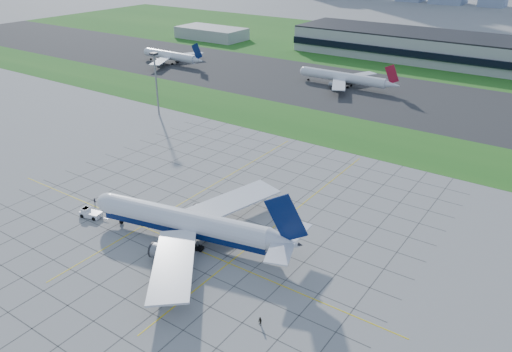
{
  "coord_description": "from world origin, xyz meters",
  "views": [
    {
      "loc": [
        76.39,
        -75.57,
        67.26
      ],
      "look_at": [
        5.36,
        27.26,
        7.0
      ],
      "focal_mm": 35.0,
      "sensor_mm": 36.0,
      "label": 1
    }
  ],
  "objects": [
    {
      "name": "airliner",
      "position": [
        3.92,
        0.03,
        4.9
      ],
      "size": [
        56.32,
        56.48,
        17.93
      ],
      "rotation": [
        0.0,
        0.0,
        0.21
      ],
      "color": "white",
      "rests_on": "ground"
    },
    {
      "name": "distant_jet_1",
      "position": [
        -25.36,
        148.35,
        4.49
      ],
      "size": [
        49.88,
        42.66,
        14.08
      ],
      "color": "white",
      "rests_on": "ground"
    },
    {
      "name": "asphalt_taxiway",
      "position": [
        0.0,
        145.0,
        0.03
      ],
      "size": [
        700.0,
        75.0,
        0.04
      ],
      "primitive_type": "cube",
      "color": "#383838",
      "rests_on": "ground"
    },
    {
      "name": "pushback_tug",
      "position": [
        -25.0,
        -6.29,
        1.05
      ],
      "size": [
        8.56,
        3.93,
        2.35
      ],
      "rotation": [
        0.0,
        0.0,
        0.21
      ],
      "color": "white",
      "rests_on": "ground"
    },
    {
      "name": "ground",
      "position": [
        0.0,
        0.0,
        0.0
      ],
      "size": [
        1400.0,
        1400.0,
        0.0
      ],
      "primitive_type": "plane",
      "color": "gray",
      "rests_on": "ground"
    },
    {
      "name": "apron_markings",
      "position": [
        0.43,
        11.09,
        0.02
      ],
      "size": [
        120.0,
        130.0,
        0.03
      ],
      "color": "#474744",
      "rests_on": "ground"
    },
    {
      "name": "crew_far",
      "position": [
        35.22,
        -14.61,
        0.93
      ],
      "size": [
        1.1,
        0.98,
        1.87
      ],
      "primitive_type": "imported",
      "rotation": [
        0.0,
        0.0,
        -0.36
      ],
      "color": "#29251B",
      "rests_on": "ground"
    },
    {
      "name": "service_block",
      "position": [
        -160.0,
        210.0,
        4.0
      ],
      "size": [
        50.0,
        25.0,
        8.0
      ],
      "primitive_type": "cube",
      "color": "#B7B7B2",
      "rests_on": "ground"
    },
    {
      "name": "crew_near",
      "position": [
        -29.93,
        -0.77,
        0.81
      ],
      "size": [
        0.65,
        0.71,
        1.62
      ],
      "primitive_type": "imported",
      "rotation": [
        0.0,
        0.0,
        0.97
      ],
      "color": "black",
      "rests_on": "ground"
    },
    {
      "name": "grass_median",
      "position": [
        0.0,
        90.0,
        0.02
      ],
      "size": [
        700.0,
        35.0,
        0.04
      ],
      "primitive_type": "cube",
      "color": "#1E5F1B",
      "rests_on": "ground"
    },
    {
      "name": "grass_far",
      "position": [
        0.0,
        255.0,
        0.02
      ],
      "size": [
        700.0,
        145.0,
        0.04
      ],
      "primitive_type": "cube",
      "color": "#1E5F1B",
      "rests_on": "ground"
    },
    {
      "name": "distant_jet_0",
      "position": [
        -129.76,
        135.99,
        4.49
      ],
      "size": [
        42.88,
        42.66,
        14.08
      ],
      "color": "white",
      "rests_on": "ground"
    },
    {
      "name": "light_mast",
      "position": [
        -70.0,
        65.0,
        16.18
      ],
      "size": [
        2.5,
        2.5,
        25.6
      ],
      "color": "gray",
      "rests_on": "ground"
    }
  ]
}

